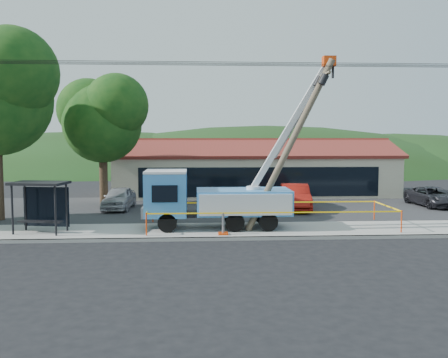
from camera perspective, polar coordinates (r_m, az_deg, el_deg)
ground at (r=21.43m, az=-0.98°, el=-8.20°), size 120.00×120.00×0.00m
curb at (r=23.46m, az=-1.20°, el=-6.86°), size 60.00×0.25×0.15m
sidewalk at (r=25.32m, az=-1.36°, el=-5.97°), size 60.00×4.00×0.15m
parking_lot at (r=33.21m, az=-1.85°, el=-3.39°), size 60.00×12.00×0.10m
strip_mall at (r=41.22m, az=3.41°, el=0.80°), size 22.50×8.53×4.67m
tree_lot at (r=34.42m, az=-13.74°, el=7.05°), size 6.30×5.60×8.94m
hill_west at (r=77.30m, az=-13.91°, el=1.22°), size 78.40×56.00×28.00m
hill_center at (r=76.77m, az=4.77°, el=1.33°), size 89.60×64.00×32.00m
hill_east at (r=82.03m, az=18.74°, el=1.31°), size 72.80×52.00×26.00m
utility_truck at (r=25.56m, az=-1.27°, el=-2.08°), size 9.72×4.00×8.71m
leaning_pole at (r=25.02m, az=8.01°, el=4.81°), size 4.43×1.81×8.60m
bus_shelter at (r=26.02m, az=-20.16°, el=-1.74°), size 2.84×2.05×2.50m
caution_tape at (r=25.98m, az=5.29°, el=-3.72°), size 12.46×3.76×1.09m
car_silver at (r=33.34m, az=-11.89°, el=-3.55°), size 2.02×4.38×1.46m
car_red at (r=32.83m, az=8.08°, el=-3.62°), size 2.25×5.15×1.64m
car_dark at (r=36.78m, az=22.71°, el=-3.04°), size 2.45×4.83×1.31m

